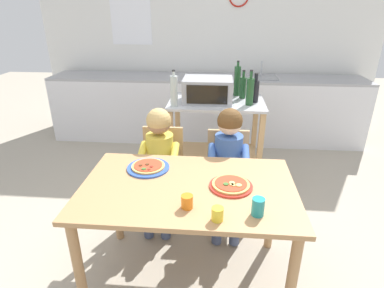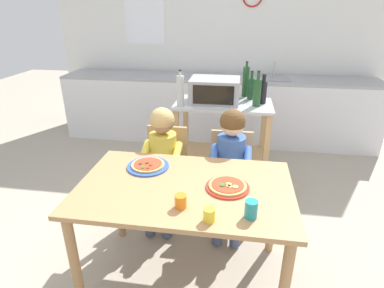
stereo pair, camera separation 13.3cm
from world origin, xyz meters
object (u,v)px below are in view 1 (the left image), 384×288
at_px(bottle_dark_olive_oil, 243,87).
at_px(bottle_brown_beer, 237,81).
at_px(drinking_cup_teal, 258,207).
at_px(dining_chair_left, 162,168).
at_px(dining_table, 188,200).
at_px(pizza_plate_blue_rimmed, 148,167).
at_px(bottle_clear_vinegar, 255,90).
at_px(child_in_blue_striped_shirt, 228,158).
at_px(bottle_squat_spirits, 250,91).
at_px(bottle_slim_sauce, 174,91).
at_px(kitchen_island_cart, 216,129).
at_px(dining_chair_right, 227,172).
at_px(child_in_yellow_shirt, 159,155).
at_px(pizza_plate_red_rimmed, 231,185).
at_px(drinking_cup_orange, 187,202).
at_px(toaster_oven, 208,90).
at_px(drinking_cup_yellow, 217,214).

distance_m(bottle_dark_olive_oil, bottle_brown_beer, 0.13).
bearing_deg(bottle_brown_beer, drinking_cup_teal, -88.76).
xyz_separation_m(dining_chair_left, drinking_cup_teal, (0.69, -0.96, 0.31)).
distance_m(dining_table, pizza_plate_blue_rimmed, 0.37).
distance_m(bottle_clear_vinegar, child_in_blue_striped_shirt, 0.89).
relative_size(pizza_plate_blue_rimmed, drinking_cup_teal, 2.89).
xyz_separation_m(bottle_dark_olive_oil, bottle_squat_spirits, (0.05, -0.23, 0.02)).
xyz_separation_m(bottle_slim_sauce, child_in_blue_striped_shirt, (0.50, -0.58, -0.37)).
height_order(kitchen_island_cart, dining_chair_right, kitchen_island_cart).
distance_m(dining_chair_right, drinking_cup_teal, 0.99).
height_order(bottle_clear_vinegar, bottle_brown_beer, bottle_brown_beer).
relative_size(kitchen_island_cart, bottle_slim_sauce, 2.79).
bearing_deg(bottle_slim_sauce, pizza_plate_blue_rimmed, -93.37).
height_order(dining_table, child_in_yellow_shirt, child_in_yellow_shirt).
bearing_deg(bottle_slim_sauce, child_in_blue_striped_shirt, -49.33).
bearing_deg(pizza_plate_red_rimmed, drinking_cup_teal, -63.70).
distance_m(bottle_brown_beer, drinking_cup_orange, 1.85).
bearing_deg(child_in_blue_striped_shirt, toaster_oven, 104.48).
xyz_separation_m(bottle_clear_vinegar, dining_chair_left, (-0.81, -0.64, -0.53)).
xyz_separation_m(bottle_slim_sauce, drinking_cup_yellow, (0.42, -1.46, -0.27)).
bearing_deg(bottle_brown_beer, bottle_slim_sauce, -143.49).
relative_size(kitchen_island_cart, drinking_cup_yellow, 12.38).
xyz_separation_m(bottle_squat_spirits, drinking_cup_orange, (-0.44, -1.47, -0.25)).
distance_m(bottle_clear_vinegar, drinking_cup_teal, 1.62).
bearing_deg(dining_table, drinking_cup_yellow, -60.31).
distance_m(bottle_squat_spirits, dining_chair_right, 0.82).
distance_m(bottle_brown_beer, drinking_cup_teal, 1.85).
height_order(bottle_dark_olive_oil, dining_table, bottle_dark_olive_oil).
xyz_separation_m(child_in_yellow_shirt, pizza_plate_red_rimmed, (0.55, -0.57, 0.09)).
relative_size(child_in_yellow_shirt, drinking_cup_orange, 13.23).
height_order(bottle_dark_olive_oil, drinking_cup_yellow, bottle_dark_olive_oil).
distance_m(kitchen_island_cart, dining_table, 1.36).
bearing_deg(drinking_cup_yellow, drinking_cup_orange, 149.94).
relative_size(pizza_plate_red_rimmed, drinking_cup_teal, 2.67).
bearing_deg(toaster_oven, bottle_dark_olive_oil, 23.46).
xyz_separation_m(dining_chair_right, drinking_cup_orange, (-0.25, -0.90, 0.30)).
distance_m(bottle_dark_olive_oil, drinking_cup_orange, 1.76).
height_order(bottle_slim_sauce, pizza_plate_blue_rimmed, bottle_slim_sauce).
relative_size(bottle_dark_olive_oil, pizza_plate_red_rimmed, 1.06).
height_order(child_in_yellow_shirt, drinking_cup_yellow, child_in_yellow_shirt).
xyz_separation_m(dining_chair_left, pizza_plate_blue_rimmed, (-0.00, -0.50, 0.27)).
bearing_deg(pizza_plate_blue_rimmed, child_in_blue_striped_shirt, 32.54).
bearing_deg(bottle_squat_spirits, bottle_clear_vinegar, 59.74).
height_order(bottle_dark_olive_oil, pizza_plate_blue_rimmed, bottle_dark_olive_oil).
bearing_deg(pizza_plate_blue_rimmed, dining_chair_right, 40.44).
relative_size(toaster_oven, bottle_dark_olive_oil, 1.66).
bearing_deg(dining_table, bottle_dark_olive_oil, 74.39).
height_order(bottle_slim_sauce, drinking_cup_yellow, bottle_slim_sauce).
height_order(kitchen_island_cart, bottle_clear_vinegar, bottle_clear_vinegar).
bearing_deg(pizza_plate_red_rimmed, dining_chair_right, 90.01).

